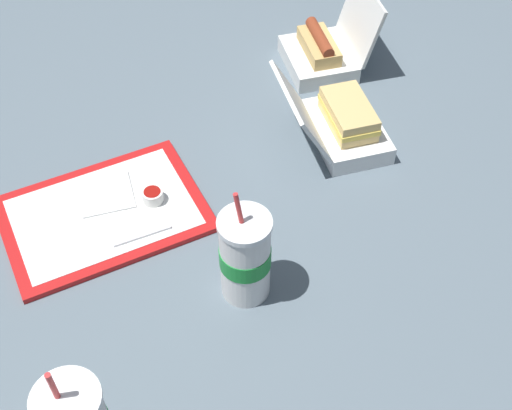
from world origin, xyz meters
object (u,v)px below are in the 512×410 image
(food_tray, at_px, (104,214))
(plastic_fork, at_px, (142,235))
(soda_cup_corner, at_px, (245,256))
(ketchup_cup, at_px, (153,196))
(clamshell_sandwich_front, at_px, (342,124))
(clamshell_hotdog_corner, at_px, (324,51))

(food_tray, xyz_separation_m, plastic_fork, (-0.03, 0.09, 0.01))
(food_tray, distance_m, soda_cup_corner, 0.33)
(ketchup_cup, bearing_deg, food_tray, -18.04)
(ketchup_cup, height_order, clamshell_sandwich_front, clamshell_sandwich_front)
(ketchup_cup, distance_m, clamshell_hotdog_corner, 0.56)
(ketchup_cup, xyz_separation_m, clamshell_hotdog_corner, (-0.54, -0.15, 0.01))
(food_tray, bearing_deg, soda_cup_corner, 112.72)
(food_tray, xyz_separation_m, clamshell_sandwich_front, (-0.50, 0.10, 0.04))
(clamshell_hotdog_corner, bearing_deg, ketchup_cup, 15.33)
(food_tray, height_order, soda_cup_corner, soda_cup_corner)
(clamshell_sandwich_front, bearing_deg, clamshell_hotdog_corner, -120.77)
(plastic_fork, bearing_deg, clamshell_sandwich_front, -168.81)
(ketchup_cup, height_order, clamshell_hotdog_corner, clamshell_hotdog_corner)
(clamshell_hotdog_corner, height_order, clamshell_sandwich_front, clamshell_hotdog_corner)
(ketchup_cup, bearing_deg, soda_cup_corner, 96.60)
(clamshell_sandwich_front, relative_size, soda_cup_corner, 1.09)
(clamshell_hotdog_corner, xyz_separation_m, soda_cup_corner, (0.51, 0.41, 0.05))
(clamshell_hotdog_corner, distance_m, clamshell_sandwich_front, 0.25)
(plastic_fork, bearing_deg, food_tray, -59.84)
(plastic_fork, xyz_separation_m, clamshell_sandwich_front, (-0.47, 0.01, 0.03))
(clamshell_sandwich_front, bearing_deg, food_tray, -11.10)
(food_tray, distance_m, plastic_fork, 0.10)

